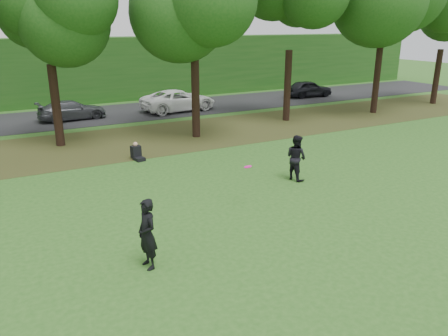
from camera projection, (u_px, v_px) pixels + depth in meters
name	position (u px, v px, depth m)	size (l,w,h in m)	color
ground	(249.00, 247.00, 12.35)	(120.00, 120.00, 0.00)	#26551A
leaf_litter	(123.00, 142.00, 23.24)	(60.00, 7.00, 0.01)	#443218
street	(91.00, 116.00, 29.94)	(70.00, 7.00, 0.02)	black
far_hedge	(71.00, 71.00, 34.18)	(70.00, 3.00, 5.00)	#1C4D16
player_left	(147.00, 234.00, 11.05)	(0.68, 0.45, 1.88)	black
player_right	(296.00, 157.00, 17.45)	(0.90, 0.70, 1.84)	black
parked_cars	(82.00, 108.00, 28.77)	(40.68, 3.83, 1.54)	black
frisbee	(248.00, 167.00, 14.65)	(0.37, 0.37, 0.09)	#FB15A4
seated_person	(137.00, 153.00, 20.21)	(0.53, 0.79, 0.83)	black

